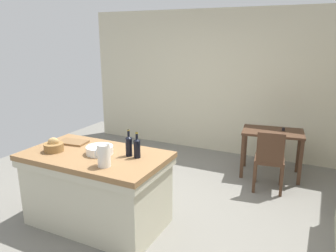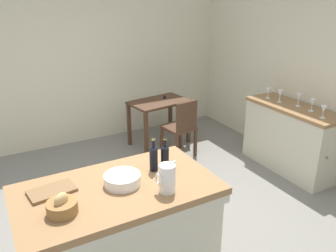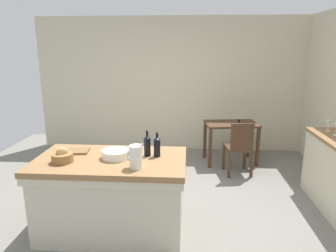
% 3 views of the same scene
% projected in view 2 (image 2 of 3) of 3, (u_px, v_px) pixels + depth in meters
% --- Properties ---
extents(ground_plane, '(6.76, 6.76, 0.00)m').
position_uv_depth(ground_plane, '(149.00, 225.00, 3.67)').
color(ground_plane, slate).
extents(wall_back, '(5.32, 0.12, 2.60)m').
position_uv_depth(wall_back, '(73.00, 63.00, 5.31)').
color(wall_back, beige).
rests_on(wall_back, ground).
extents(wall_right, '(0.12, 5.20, 2.60)m').
position_uv_depth(wall_right, '(330.00, 78.00, 4.37)').
color(wall_right, beige).
rests_on(wall_right, ground).
extents(island_table, '(1.61, 0.92, 0.86)m').
position_uv_depth(island_table, '(120.00, 228.00, 2.90)').
color(island_table, olive).
rests_on(island_table, ground).
extents(side_cabinet, '(0.52, 1.35, 0.91)m').
position_uv_depth(side_cabinet, '(290.00, 138.00, 4.68)').
color(side_cabinet, olive).
rests_on(side_cabinet, ground).
extents(writing_desk, '(0.97, 0.68, 0.78)m').
position_uv_depth(writing_desk, '(159.00, 108.00, 5.42)').
color(writing_desk, '#472D1E').
rests_on(writing_desk, ground).
extents(wooden_chair, '(0.45, 0.45, 0.89)m').
position_uv_depth(wooden_chair, '(181.00, 127.00, 5.03)').
color(wooden_chair, '#472D1E').
rests_on(wooden_chair, ground).
extents(pitcher, '(0.17, 0.13, 0.27)m').
position_uv_depth(pitcher, '(167.00, 178.00, 2.65)').
color(pitcher, white).
rests_on(pitcher, island_table).
extents(wash_bowl, '(0.30, 0.30, 0.09)m').
position_uv_depth(wash_bowl, '(122.00, 179.00, 2.78)').
color(wash_bowl, white).
rests_on(wash_bowl, island_table).
extents(bread_basket, '(0.22, 0.22, 0.16)m').
position_uv_depth(bread_basket, '(62.00, 206.00, 2.41)').
color(bread_basket, olive).
rests_on(bread_basket, island_table).
extents(cutting_board, '(0.37, 0.25, 0.02)m').
position_uv_depth(cutting_board, '(52.00, 191.00, 2.67)').
color(cutting_board, brown).
rests_on(cutting_board, island_table).
extents(wine_bottle_dark, '(0.07, 0.07, 0.28)m').
position_uv_depth(wine_bottle_dark, '(165.00, 156.00, 3.01)').
color(wine_bottle_dark, black).
rests_on(wine_bottle_dark, island_table).
extents(wine_bottle_amber, '(0.07, 0.07, 0.30)m').
position_uv_depth(wine_bottle_amber, '(154.00, 158.00, 2.97)').
color(wine_bottle_amber, black).
rests_on(wine_bottle_amber, island_table).
extents(wine_glass_far_left, '(0.07, 0.07, 0.15)m').
position_uv_depth(wine_glass_far_left, '(324.00, 110.00, 4.07)').
color(wine_glass_far_left, white).
rests_on(wine_glass_far_left, side_cabinet).
extents(wine_glass_left, '(0.07, 0.07, 0.16)m').
position_uv_depth(wine_glass_left, '(312.00, 103.00, 4.31)').
color(wine_glass_left, white).
rests_on(wine_glass_left, side_cabinet).
extents(wine_glass_middle, '(0.07, 0.07, 0.17)m').
position_uv_depth(wine_glass_middle, '(299.00, 98.00, 4.49)').
color(wine_glass_middle, white).
rests_on(wine_glass_middle, side_cabinet).
extents(wine_glass_right, '(0.07, 0.07, 0.17)m').
position_uv_depth(wine_glass_right, '(280.00, 94.00, 4.66)').
color(wine_glass_right, white).
rests_on(wine_glass_right, side_cabinet).
extents(wine_glass_far_right, '(0.07, 0.07, 0.15)m').
position_uv_depth(wine_glass_far_right, '(268.00, 91.00, 4.84)').
color(wine_glass_far_right, white).
rests_on(wine_glass_far_right, side_cabinet).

